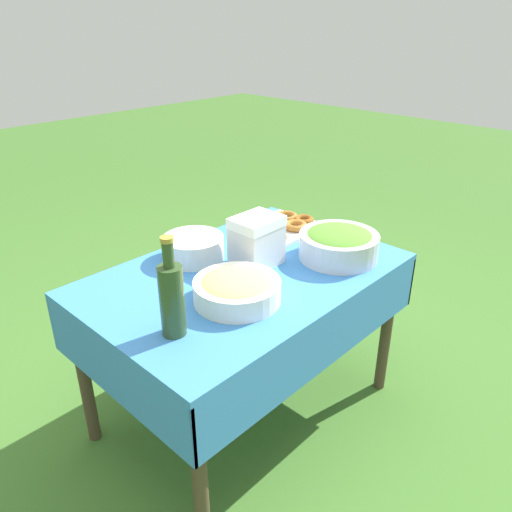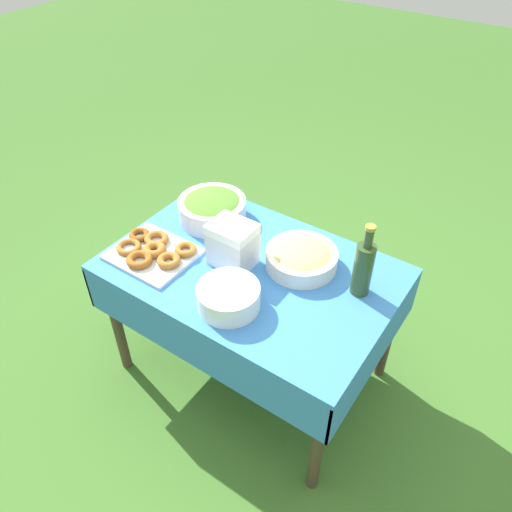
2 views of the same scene
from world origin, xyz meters
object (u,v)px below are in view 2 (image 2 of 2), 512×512
pasta_bowl (302,257)px  plate_stack (229,297)px  salad_bowl (212,208)px  olive_oil_bottle (363,267)px  donut_platter (153,251)px  cooler_box (233,244)px

pasta_bowl → plate_stack: pasta_bowl is taller
salad_bowl → olive_oil_bottle: 0.81m
olive_oil_bottle → salad_bowl: bearing=175.9°
donut_platter → olive_oil_bottle: bearing=19.8°
plate_stack → cooler_box: bearing=122.8°
salad_bowl → pasta_bowl: size_ratio=1.06×
donut_platter → plate_stack: plate_stack is taller
pasta_bowl → cooler_box: bearing=-149.9°
cooler_box → donut_platter: bearing=-153.5°
olive_oil_bottle → donut_platter: bearing=-160.2°
salad_bowl → pasta_bowl: 0.53m
pasta_bowl → donut_platter: pasta_bowl is taller
cooler_box → pasta_bowl: bearing=30.1°
pasta_bowl → cooler_box: cooler_box is taller
pasta_bowl → olive_oil_bottle: olive_oil_bottle is taller
olive_oil_bottle → plate_stack: bearing=-136.6°
salad_bowl → donut_platter: salad_bowl is taller
salad_bowl → plate_stack: (0.41, -0.42, -0.02)m
salad_bowl → donut_platter: 0.37m
donut_platter → olive_oil_bottle: size_ratio=1.09×
plate_stack → olive_oil_bottle: (0.39, 0.37, 0.08)m
plate_stack → donut_platter: bearing=172.6°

